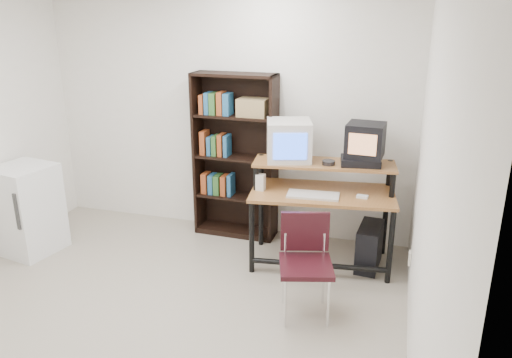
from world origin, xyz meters
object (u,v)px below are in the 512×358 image
(computer_desk, at_px, (322,194))
(school_chair, at_px, (305,255))
(bookshelf, at_px, (236,154))
(mini_fridge, at_px, (27,209))
(crt_monitor, at_px, (289,141))
(pc_tower, at_px, (369,246))
(crt_tv, at_px, (365,140))

(computer_desk, bearing_deg, school_chair, -96.32)
(bookshelf, relative_size, mini_fridge, 1.94)
(school_chair, relative_size, bookshelf, 0.47)
(school_chair, height_order, mini_fridge, mini_fridge)
(crt_monitor, xyz_separation_m, mini_fridge, (-2.52, -0.71, -0.71))
(pc_tower, xyz_separation_m, mini_fridge, (-3.35, -0.62, 0.24))
(pc_tower, bearing_deg, crt_monitor, 178.63)
(computer_desk, relative_size, mini_fridge, 1.56)
(bookshelf, bearing_deg, school_chair, -50.38)
(pc_tower, bearing_deg, mini_fridge, -164.70)
(crt_tv, bearing_deg, bookshelf, 174.07)
(computer_desk, xyz_separation_m, crt_monitor, (-0.36, 0.12, 0.46))
(pc_tower, height_order, mini_fridge, mini_fridge)
(crt_tv, distance_m, bookshelf, 1.40)
(school_chair, bearing_deg, pc_tower, 47.97)
(school_chair, bearing_deg, computer_desk, 75.48)
(bookshelf, distance_m, mini_fridge, 2.18)
(crt_monitor, distance_m, pc_tower, 1.27)
(pc_tower, xyz_separation_m, bookshelf, (-1.47, 0.39, 0.69))
(crt_tv, relative_size, school_chair, 0.44)
(pc_tower, bearing_deg, bookshelf, 169.94)
(crt_monitor, xyz_separation_m, crt_tv, (0.71, 0.06, 0.04))
(computer_desk, relative_size, crt_tv, 3.92)
(crt_monitor, distance_m, bookshelf, 0.75)
(mini_fridge, bearing_deg, crt_tv, 23.95)
(computer_desk, relative_size, school_chair, 1.71)
(crt_tv, relative_size, mini_fridge, 0.40)
(pc_tower, distance_m, mini_fridge, 3.41)
(crt_tv, bearing_deg, computer_desk, -149.23)
(pc_tower, height_order, school_chair, school_chair)
(pc_tower, relative_size, mini_fridge, 0.50)
(computer_desk, height_order, bookshelf, bookshelf)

